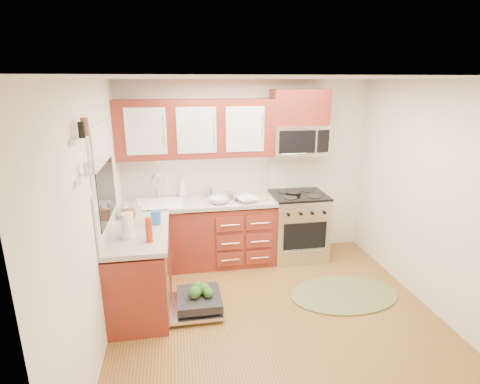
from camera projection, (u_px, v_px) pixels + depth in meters
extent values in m
plane|color=brown|center=(277.00, 318.00, 4.06)|extent=(3.50, 3.50, 0.00)
plane|color=white|center=(285.00, 78.00, 3.35)|extent=(3.50, 3.50, 0.00)
cube|color=silver|center=(247.00, 170.00, 5.35)|extent=(3.50, 0.04, 2.50)
cube|color=silver|center=(368.00, 314.00, 2.05)|extent=(3.50, 0.04, 2.50)
cube|color=silver|center=(96.00, 221.00, 3.42)|extent=(0.04, 3.50, 2.50)
cube|color=silver|center=(439.00, 201.00, 3.99)|extent=(0.04, 3.50, 2.50)
cube|color=maroon|center=(200.00, 235.00, 5.19)|extent=(2.05, 0.60, 0.85)
cube|color=maroon|center=(141.00, 271.00, 4.20)|extent=(0.60, 1.25, 0.85)
cube|color=#A4A296|center=(199.00, 203.00, 5.04)|extent=(2.07, 0.64, 0.05)
cube|color=#A4A296|center=(138.00, 232.00, 4.06)|extent=(0.64, 1.27, 0.05)
cube|color=#BBB4A8|center=(197.00, 175.00, 5.23)|extent=(2.05, 0.02, 0.57)
cube|color=#BBB4A8|center=(107.00, 206.00, 3.93)|extent=(0.02, 1.25, 0.57)
cube|color=maroon|center=(299.00, 107.00, 5.05)|extent=(0.76, 0.35, 0.47)
cube|color=white|center=(103.00, 143.00, 3.71)|extent=(0.02, 0.96, 0.40)
cube|color=white|center=(79.00, 139.00, 2.86)|extent=(0.04, 0.40, 0.03)
cube|color=white|center=(84.00, 177.00, 2.95)|extent=(0.04, 0.40, 0.03)
cylinder|color=black|center=(293.00, 193.00, 5.23)|extent=(0.26, 0.26, 0.04)
cylinder|color=silver|center=(230.00, 197.00, 5.00)|extent=(0.21, 0.21, 0.12)
cube|color=#AB7A4E|center=(256.00, 199.00, 5.06)|extent=(0.34, 0.29, 0.02)
cylinder|color=silver|center=(210.00, 191.00, 5.20)|extent=(0.11, 0.11, 0.15)
cylinder|color=white|center=(127.00, 226.00, 3.81)|extent=(0.13, 0.13, 0.27)
cylinder|color=yellow|center=(131.00, 221.00, 4.02)|extent=(0.07, 0.07, 0.21)
cylinder|color=red|center=(149.00, 230.00, 3.72)|extent=(0.07, 0.07, 0.25)
cube|color=brown|center=(128.00, 213.00, 4.37)|extent=(0.15, 0.12, 0.13)
cube|color=blue|center=(156.00, 218.00, 4.19)|extent=(0.11, 0.07, 0.16)
imported|color=#999999|center=(247.00, 200.00, 4.98)|extent=(0.30, 0.30, 0.06)
imported|color=#999999|center=(219.00, 200.00, 4.93)|extent=(0.30, 0.30, 0.08)
imported|color=#999999|center=(245.00, 196.00, 5.11)|extent=(0.13, 0.13, 0.09)
imported|color=#999999|center=(182.00, 186.00, 5.19)|extent=(0.15, 0.15, 0.29)
imported|color=#999999|center=(138.00, 207.00, 4.52)|extent=(0.10, 0.10, 0.18)
imported|color=#999999|center=(125.00, 210.00, 4.40)|extent=(0.20, 0.20, 0.19)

